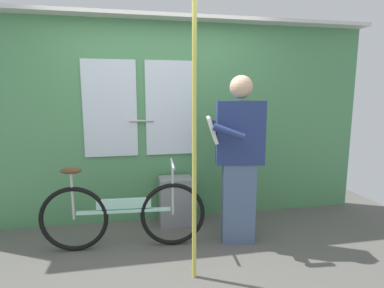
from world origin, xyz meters
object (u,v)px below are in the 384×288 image
(bicycle_near_door, at_px, (123,214))
(passenger_reading_newspaper, at_px, (239,157))
(trash_bin_by_wall, at_px, (176,201))
(handrail_pole, at_px, (194,139))

(bicycle_near_door, xyz_separation_m, passenger_reading_newspaper, (1.16, -0.07, 0.55))
(passenger_reading_newspaper, bearing_deg, trash_bin_by_wall, -33.33)
(passenger_reading_newspaper, distance_m, handrail_pole, 0.83)
(passenger_reading_newspaper, relative_size, trash_bin_by_wall, 3.04)
(bicycle_near_door, relative_size, passenger_reading_newspaper, 0.94)
(passenger_reading_newspaper, bearing_deg, bicycle_near_door, 7.36)
(bicycle_near_door, relative_size, trash_bin_by_wall, 2.87)
(bicycle_near_door, height_order, trash_bin_by_wall, bicycle_near_door)
(bicycle_near_door, height_order, handrail_pole, handrail_pole)
(passenger_reading_newspaper, relative_size, handrail_pole, 0.73)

